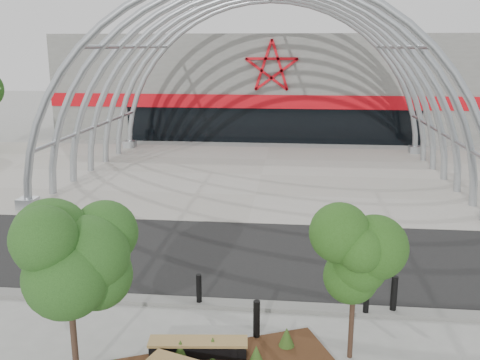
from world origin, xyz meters
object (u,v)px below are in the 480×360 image
object	(u,v)px
street_tree_0	(66,248)
street_tree_1	(355,256)
bench_0	(198,350)
bollard_2	(257,321)

from	to	relation	value
street_tree_0	street_tree_1	size ratio (longest dim) A/B	1.22
bench_0	bollard_2	xyz separation A→B (m)	(1.29, 0.96, 0.30)
street_tree_1	bench_0	size ratio (longest dim) A/B	1.51
street_tree_0	bollard_2	size ratio (longest dim) A/B	4.05
street_tree_0	street_tree_1	world-z (taller)	street_tree_0
street_tree_0	street_tree_1	bearing A→B (deg)	14.72
street_tree_0	bollard_2	world-z (taller)	street_tree_0
bench_0	bollard_2	size ratio (longest dim) A/B	2.20
bench_0	bollard_2	distance (m)	1.63
street_tree_1	bollard_2	size ratio (longest dim) A/B	3.33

